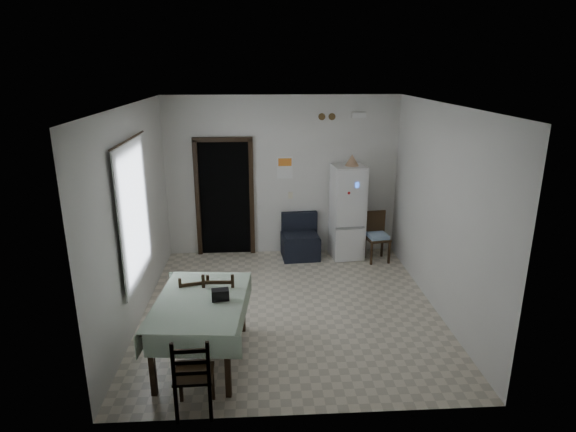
{
  "coord_description": "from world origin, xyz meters",
  "views": [
    {
      "loc": [
        -0.41,
        -6.28,
        3.38
      ],
      "look_at": [
        0.0,
        0.5,
        1.25
      ],
      "focal_mm": 30.0,
      "sensor_mm": 36.0,
      "label": 1
    }
  ],
  "objects_px": {
    "navy_seat": "(300,237)",
    "corner_chair": "(378,237)",
    "dining_chair_far_right": "(221,304)",
    "dining_chair_far_left": "(194,304)",
    "fridge": "(347,212)",
    "dining_chair_near_head": "(194,373)",
    "dining_table": "(202,330)"
  },
  "relations": [
    {
      "from": "navy_seat",
      "to": "dining_table",
      "type": "height_order",
      "value": "dining_table"
    },
    {
      "from": "dining_table",
      "to": "dining_chair_far_right",
      "type": "distance_m",
      "value": 0.52
    },
    {
      "from": "dining_table",
      "to": "dining_chair_far_left",
      "type": "bearing_deg",
      "value": 111.36
    },
    {
      "from": "dining_chair_near_head",
      "to": "dining_table",
      "type": "bearing_deg",
      "value": -90.45
    },
    {
      "from": "dining_chair_far_left",
      "to": "dining_chair_far_right",
      "type": "xyz_separation_m",
      "value": [
        0.35,
        -0.05,
        0.03
      ]
    },
    {
      "from": "fridge",
      "to": "dining_chair_far_right",
      "type": "relative_size",
      "value": 1.77
    },
    {
      "from": "corner_chair",
      "to": "dining_chair_near_head",
      "type": "distance_m",
      "value": 4.72
    },
    {
      "from": "navy_seat",
      "to": "dining_chair_far_right",
      "type": "distance_m",
      "value": 2.94
    },
    {
      "from": "corner_chair",
      "to": "dining_chair_far_left",
      "type": "xyz_separation_m",
      "value": [
        -2.95,
        -2.37,
        0.01
      ]
    },
    {
      "from": "navy_seat",
      "to": "dining_chair_far_left",
      "type": "height_order",
      "value": "dining_chair_far_left"
    },
    {
      "from": "navy_seat",
      "to": "dining_chair_far_right",
      "type": "bearing_deg",
      "value": -119.32
    },
    {
      "from": "navy_seat",
      "to": "fridge",
      "type": "bearing_deg",
      "value": -4.36
    },
    {
      "from": "dining_chair_far_left",
      "to": "dining_chair_near_head",
      "type": "bearing_deg",
      "value": 83.0
    },
    {
      "from": "dining_table",
      "to": "dining_chair_near_head",
      "type": "bearing_deg",
      "value": -83.81
    },
    {
      "from": "navy_seat",
      "to": "dining_chair_near_head",
      "type": "xyz_separation_m",
      "value": [
        -1.41,
        -4.05,
        0.05
      ]
    },
    {
      "from": "corner_chair",
      "to": "dining_chair_far_right",
      "type": "relative_size",
      "value": 0.92
    },
    {
      "from": "corner_chair",
      "to": "dining_chair_far_right",
      "type": "height_order",
      "value": "dining_chair_far_right"
    },
    {
      "from": "navy_seat",
      "to": "corner_chair",
      "type": "relative_size",
      "value": 0.9
    },
    {
      "from": "corner_chair",
      "to": "dining_table",
      "type": "xyz_separation_m",
      "value": [
        -2.8,
        -2.9,
        -0.05
      ]
    },
    {
      "from": "fridge",
      "to": "dining_chair_near_head",
      "type": "bearing_deg",
      "value": -125.29
    },
    {
      "from": "dining_chair_far_left",
      "to": "navy_seat",
      "type": "bearing_deg",
      "value": -135.23
    },
    {
      "from": "dining_chair_far_left",
      "to": "fridge",
      "type": "bearing_deg",
      "value": -146.93
    },
    {
      "from": "navy_seat",
      "to": "corner_chair",
      "type": "height_order",
      "value": "corner_chair"
    },
    {
      "from": "dining_chair_far_left",
      "to": "dining_chair_near_head",
      "type": "relative_size",
      "value": 1.01
    },
    {
      "from": "fridge",
      "to": "dining_chair_far_left",
      "type": "relative_size",
      "value": 1.86
    },
    {
      "from": "navy_seat",
      "to": "dining_chair_far_right",
      "type": "xyz_separation_m",
      "value": [
        -1.24,
        -2.67,
        0.08
      ]
    },
    {
      "from": "fridge",
      "to": "dining_chair_far_right",
      "type": "distance_m",
      "value": 3.41
    },
    {
      "from": "navy_seat",
      "to": "dining_table",
      "type": "xyz_separation_m",
      "value": [
        -1.43,
        -3.15,
        0.0
      ]
    },
    {
      "from": "dining_chair_far_right",
      "to": "corner_chair",
      "type": "bearing_deg",
      "value": -134.1
    },
    {
      "from": "dining_chair_far_left",
      "to": "dining_chair_far_right",
      "type": "bearing_deg",
      "value": 157.21
    },
    {
      "from": "corner_chair",
      "to": "dining_table",
      "type": "height_order",
      "value": "corner_chair"
    },
    {
      "from": "dining_chair_far_left",
      "to": "corner_chair",
      "type": "bearing_deg",
      "value": -155.17
    }
  ]
}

